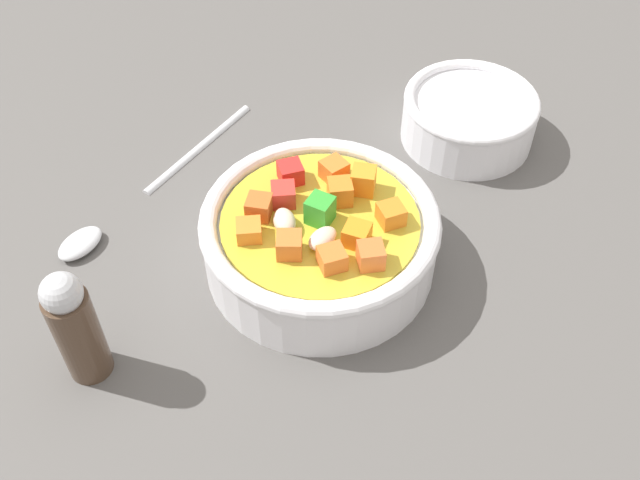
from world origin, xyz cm
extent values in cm
cube|color=#565451|center=(0.00, 0.00, -1.00)|extent=(140.00, 140.00, 2.00)
cylinder|color=white|center=(0.00, 0.00, 2.06)|extent=(16.52, 16.52, 4.12)
torus|color=white|center=(0.00, 0.00, 4.50)|extent=(16.81, 16.81, 1.28)
cylinder|color=gold|center=(0.00, 0.00, 4.32)|extent=(13.88, 13.88, 0.40)
cube|color=orange|center=(-3.18, -1.71, 5.29)|extent=(2.25, 2.25, 1.54)
cube|color=orange|center=(4.12, 1.23, 5.45)|extent=(2.34, 2.34, 1.86)
cube|color=red|center=(-1.46, 2.73, 5.26)|extent=(2.18, 2.18, 1.47)
cube|color=orange|center=(-1.22, -3.96, 5.20)|extent=(1.88, 1.88, 1.37)
cube|color=red|center=(0.23, 4.54, 5.25)|extent=(1.92, 1.92, 1.46)
cube|color=green|center=(0.35, -0.31, 5.50)|extent=(2.31, 2.31, 1.95)
cube|color=orange|center=(2.91, 3.33, 5.25)|extent=(1.92, 1.92, 1.47)
cube|color=#D45F26|center=(-3.45, 2.42, 5.27)|extent=(2.34, 2.34, 1.50)
cube|color=orange|center=(1.20, -2.95, 5.25)|extent=(2.34, 2.34, 1.47)
cube|color=orange|center=(4.23, -2.37, 5.21)|extent=(1.84, 1.84, 1.38)
ellipsoid|color=beige|center=(-2.45, 0.51, 5.12)|extent=(2.05, 2.64, 1.21)
cube|color=orange|center=(-4.92, 0.88, 5.12)|extent=(2.17, 2.17, 1.19)
cube|color=orange|center=(2.12, 1.03, 5.37)|extent=(2.14, 2.14, 1.70)
cube|color=orange|center=(1.08, -4.98, 5.30)|extent=(2.11, 2.11, 1.56)
ellipsoid|color=beige|center=(-0.86, -1.99, 5.01)|extent=(2.73, 2.30, 0.98)
cylinder|color=silver|center=(-3.15, 16.07, 0.35)|extent=(11.95, 6.92, 0.71)
ellipsoid|color=silver|center=(-15.10, 9.59, 0.53)|extent=(4.46, 3.85, 1.05)
cylinder|color=white|center=(17.74, 6.70, 1.86)|extent=(11.13, 11.13, 3.72)
torus|color=white|center=(17.74, 6.70, 3.94)|extent=(11.24, 11.24, 0.89)
cylinder|color=#4C3828|center=(-17.33, -0.96, 3.59)|extent=(2.81, 2.81, 7.17)
sphere|color=silver|center=(-17.33, -0.96, 7.81)|extent=(2.53, 2.53, 2.53)
camera|label=1|loc=(-16.34, -30.91, 41.03)|focal=41.20mm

